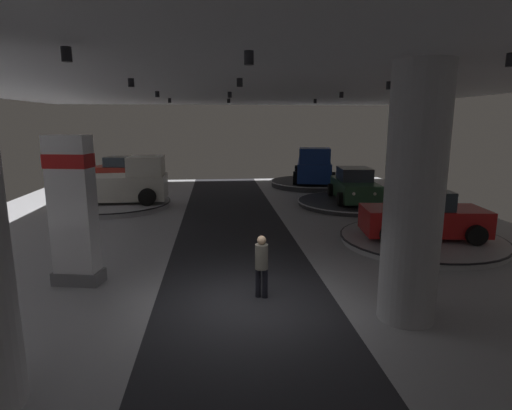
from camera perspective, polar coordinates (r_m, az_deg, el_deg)
The scene contains 15 objects.
ground at distance 10.17m, azimuth -1.36°, elevation -13.70°, with size 24.00×44.00×0.06m.
ceiling_with_spotlights at distance 9.29m, azimuth -1.53°, elevation 19.20°, with size 24.00×44.00×0.39m.
column_right at distance 9.29m, azimuth 21.00°, elevation 1.10°, with size 1.22×1.22×5.50m.
brand_sign_pylon at distance 11.80m, azimuth -23.97°, elevation -0.50°, with size 1.37×0.88×3.97m.
display_platform_far_left at distance 22.25m, azimuth -19.04°, elevation 0.11°, with size 5.68×5.68×0.28m.
pickup_truck_far_left at distance 22.01m, azimuth -18.40°, elevation 2.83°, with size 5.33×2.69×2.30m.
display_platform_deep_left at distance 29.14m, azimuth -17.66°, elevation 2.78°, with size 5.11×5.11×0.30m.
display_car_deep_left at distance 29.04m, azimuth -17.82°, elevation 4.53°, with size 4.47×2.86×1.71m.
display_platform_deep_right at distance 28.22m, azimuth 7.93°, elevation 3.01°, with size 5.78×5.78×0.36m.
pickup_truck_deep_right at distance 27.76m, azimuth 8.01°, elevation 5.16°, with size 3.55×5.63×2.30m.
display_platform_mid_right at distance 16.00m, azimuth 21.89°, elevation -4.46°, with size 5.75×5.75×0.24m.
display_car_mid_right at distance 15.79m, azimuth 22.02°, elevation -1.42°, with size 4.39×2.64×1.71m.
display_platform_far_right at distance 22.16m, azimuth 13.35°, elevation 0.34°, with size 5.87×5.87×0.24m.
display_car_far_right at distance 22.04m, azimuth 13.44°, elevation 2.57°, with size 2.59×4.37×1.71m.
visitor_walking_near at distance 10.19m, azimuth 0.77°, elevation -7.98°, with size 0.32×0.32×1.59m.
Camera 1 is at (-0.66, -9.18, 4.30)m, focal length 28.93 mm.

